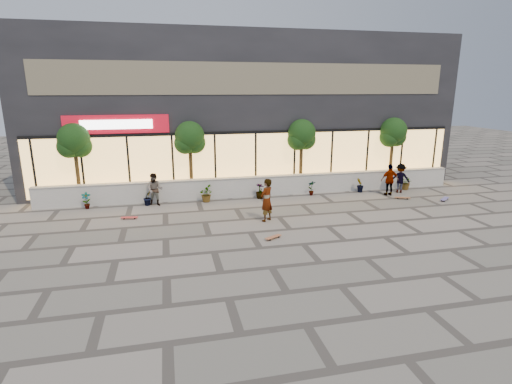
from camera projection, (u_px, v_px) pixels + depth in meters
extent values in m
plane|color=gray|center=(303.00, 244.00, 14.54)|extent=(80.00, 80.00, 0.00)
cube|color=silver|center=(260.00, 186.00, 21.03)|extent=(22.00, 0.35, 1.00)
cube|color=#B2AFA8|center=(260.00, 177.00, 20.90)|extent=(22.00, 0.42, 0.04)
cube|color=black|center=(240.00, 109.00, 25.27)|extent=(24.00, 9.00, 8.50)
cube|color=#FABE64|center=(256.00, 161.00, 21.65)|extent=(23.04, 0.05, 3.00)
cube|color=black|center=(256.00, 132.00, 21.23)|extent=(23.04, 0.08, 0.15)
cube|color=#A40B1B|center=(117.00, 124.00, 19.58)|extent=(5.00, 0.10, 0.90)
cube|color=white|center=(117.00, 124.00, 19.51)|extent=(3.40, 0.06, 0.45)
cube|color=brown|center=(256.00, 79.00, 20.57)|extent=(21.60, 0.05, 1.60)
imported|color=#143310|center=(86.00, 201.00, 18.72)|extent=(0.43, 0.29, 0.81)
imported|color=#143310|center=(148.00, 197.00, 19.32)|extent=(0.57, 0.57, 0.81)
imported|color=#143310|center=(206.00, 194.00, 19.91)|extent=(0.68, 0.77, 0.81)
imported|color=#143310|center=(260.00, 191.00, 20.51)|extent=(0.64, 0.64, 0.81)
imported|color=#143310|center=(312.00, 188.00, 21.11)|extent=(0.46, 0.35, 0.81)
imported|color=#143310|center=(360.00, 185.00, 21.70)|extent=(0.55, 0.57, 0.81)
imported|color=#143310|center=(406.00, 183.00, 22.30)|extent=(0.77, 0.84, 0.81)
cylinder|color=#412F17|center=(77.00, 171.00, 19.49)|extent=(0.18, 0.18, 3.24)
sphere|color=#143310|center=(74.00, 139.00, 19.10)|extent=(1.50, 1.50, 1.50)
sphere|color=#143310|center=(69.00, 147.00, 19.09)|extent=(1.10, 1.10, 1.10)
sphere|color=#143310|center=(80.00, 146.00, 19.29)|extent=(1.10, 1.10, 1.10)
cylinder|color=#412F17|center=(191.00, 166.00, 20.66)|extent=(0.18, 0.18, 3.24)
sphere|color=#143310|center=(190.00, 136.00, 20.27)|extent=(1.50, 1.50, 1.50)
sphere|color=#143310|center=(185.00, 143.00, 20.26)|extent=(1.10, 1.10, 1.10)
sphere|color=#143310|center=(195.00, 143.00, 20.46)|extent=(1.10, 1.10, 1.10)
cylinder|color=#412F17|center=(301.00, 161.00, 21.94)|extent=(0.18, 0.18, 3.24)
sphere|color=#143310|center=(302.00, 133.00, 21.55)|extent=(1.50, 1.50, 1.50)
sphere|color=#143310|center=(297.00, 140.00, 21.54)|extent=(1.10, 1.10, 1.10)
sphere|color=#143310|center=(306.00, 140.00, 21.74)|extent=(1.10, 1.10, 1.10)
cylinder|color=#412F17|center=(391.00, 158.00, 23.11)|extent=(0.18, 0.18, 3.24)
sphere|color=#143310|center=(393.00, 131.00, 22.72)|extent=(1.50, 1.50, 1.50)
sphere|color=#143310|center=(389.00, 137.00, 22.71)|extent=(1.10, 1.10, 1.10)
sphere|color=#143310|center=(396.00, 137.00, 22.91)|extent=(1.10, 1.10, 1.10)
imported|color=silver|center=(267.00, 200.00, 16.89)|extent=(0.80, 0.77, 1.85)
imported|color=#886F58|center=(155.00, 190.00, 19.15)|extent=(0.90, 0.78, 1.59)
imported|color=silver|center=(390.00, 180.00, 21.00)|extent=(1.00, 0.46, 1.67)
imported|color=maroon|center=(400.00, 178.00, 21.61)|extent=(1.18, 0.99, 1.59)
cube|color=#9A5432|center=(273.00, 237.00, 15.05)|extent=(0.74, 0.53, 0.02)
cylinder|color=black|center=(276.00, 236.00, 15.26)|extent=(0.06, 0.05, 0.05)
cylinder|color=black|center=(279.00, 237.00, 15.16)|extent=(0.06, 0.05, 0.05)
cylinder|color=black|center=(268.00, 239.00, 14.96)|extent=(0.06, 0.05, 0.05)
cylinder|color=black|center=(270.00, 240.00, 14.87)|extent=(0.06, 0.05, 0.05)
cube|color=red|center=(129.00, 217.00, 17.33)|extent=(0.74, 0.28, 0.02)
cylinder|color=black|center=(135.00, 218.00, 17.43)|extent=(0.05, 0.03, 0.05)
cylinder|color=black|center=(134.00, 219.00, 17.30)|extent=(0.05, 0.03, 0.05)
cylinder|color=black|center=(125.00, 218.00, 17.39)|extent=(0.05, 0.03, 0.05)
cylinder|color=black|center=(124.00, 219.00, 17.27)|extent=(0.05, 0.03, 0.05)
cube|color=brown|center=(403.00, 198.00, 20.45)|extent=(0.79, 0.47, 0.02)
cylinder|color=black|center=(407.00, 198.00, 20.49)|extent=(0.06, 0.05, 0.06)
cylinder|color=black|center=(408.00, 199.00, 20.36)|extent=(0.06, 0.05, 0.06)
cylinder|color=black|center=(397.00, 198.00, 20.56)|extent=(0.06, 0.05, 0.06)
cylinder|color=black|center=(398.00, 199.00, 20.43)|extent=(0.06, 0.05, 0.06)
cube|color=#5B559D|center=(445.00, 199.00, 20.22)|extent=(0.80, 0.69, 0.02)
cylinder|color=black|center=(444.00, 198.00, 20.48)|extent=(0.07, 0.06, 0.06)
cylinder|color=black|center=(448.00, 199.00, 20.39)|extent=(0.07, 0.06, 0.06)
cylinder|color=black|center=(442.00, 201.00, 20.09)|extent=(0.07, 0.06, 0.06)
cylinder|color=black|center=(445.00, 201.00, 20.00)|extent=(0.07, 0.06, 0.06)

